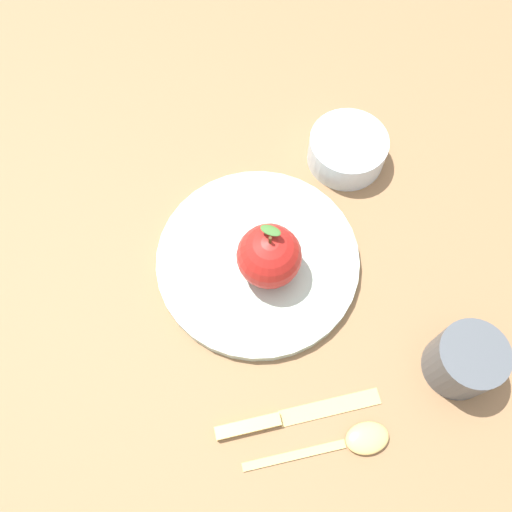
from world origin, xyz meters
name	(u,v)px	position (x,y,z in m)	size (l,w,h in m)	color
ground_plane	(266,286)	(0.00, 0.00, 0.00)	(2.40, 2.40, 0.00)	olive
dinner_plate	(256,260)	(0.03, 0.01, 0.01)	(0.25, 0.25, 0.02)	#B2C6B2
apple	(266,256)	(0.02, 0.00, 0.05)	(0.08, 0.08, 0.09)	#B21E19
side_bowl	(346,148)	(0.19, -0.10, 0.03)	(0.10, 0.10, 0.04)	silver
cup	(464,360)	(-0.09, -0.22, 0.04)	(0.08, 0.08, 0.07)	#4C5156
knife	(281,418)	(-0.16, -0.03, 0.00)	(0.07, 0.18, 0.01)	#D8B766
spoon	(350,442)	(-0.18, -0.10, 0.01)	(0.07, 0.16, 0.01)	#D8B766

